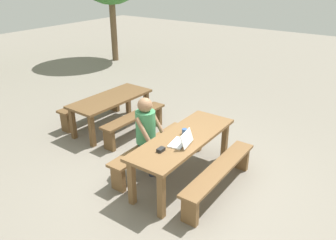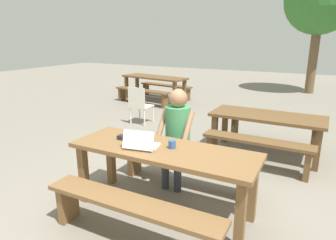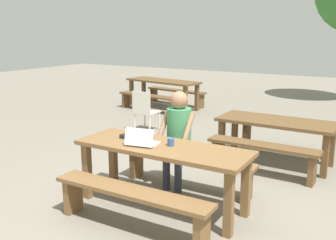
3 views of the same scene
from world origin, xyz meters
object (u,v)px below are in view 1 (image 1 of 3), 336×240
object	(u,v)px
coffee_mug	(184,132)
person_seated	(147,129)
laptop	(182,141)
picnic_table_rear	(111,102)
picnic_table_front	(183,143)
small_pouch	(161,150)

from	to	relation	value
coffee_mug	person_seated	distance (m)	0.62
laptop	coffee_mug	size ratio (longest dim) A/B	4.38
coffee_mug	picnic_table_rear	distance (m)	2.35
picnic_table_front	laptop	distance (m)	0.30
laptop	picnic_table_rear	size ratio (longest dim) A/B	0.21
picnic_table_rear	picnic_table_front	bearing A→B (deg)	-106.33
small_pouch	picnic_table_rear	xyz separation A→B (m)	(1.30, 2.26, -0.20)
coffee_mug	person_seated	world-z (taller)	person_seated
coffee_mug	picnic_table_rear	xyz separation A→B (m)	(0.64, 2.24, -0.22)
laptop	person_seated	world-z (taller)	person_seated
small_pouch	picnic_table_rear	size ratio (longest dim) A/B	0.07
laptop	person_seated	xyz separation A→B (m)	(0.09, 0.72, -0.04)
person_seated	picnic_table_rear	xyz separation A→B (m)	(0.87, 1.67, -0.19)
laptop	picnic_table_rear	distance (m)	2.59
small_pouch	coffee_mug	world-z (taller)	coffee_mug
picnic_table_front	coffee_mug	bearing A→B (deg)	25.49
picnic_table_front	person_seated	distance (m)	0.65
laptop	small_pouch	bearing A→B (deg)	-31.09
person_seated	picnic_table_front	bearing A→B (deg)	-77.93
small_pouch	coffee_mug	xyz separation A→B (m)	(0.65, 0.02, 0.02)
coffee_mug	person_seated	size ratio (longest dim) A/B	0.07
laptop	picnic_table_front	bearing A→B (deg)	-164.36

